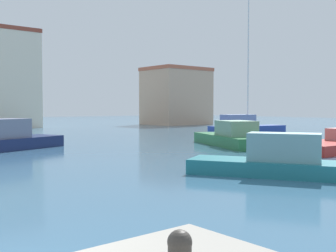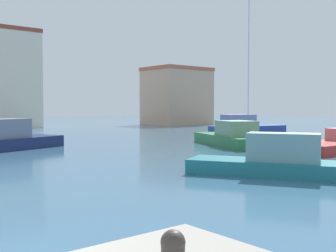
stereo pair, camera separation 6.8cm
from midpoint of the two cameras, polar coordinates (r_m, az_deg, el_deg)
water at (r=30.12m, az=-7.63°, el=-2.35°), size 160.00×160.00×0.00m
sailboat_blue_behind_lamppost at (r=41.72m, az=10.36°, el=-0.00°), size 8.28×3.75×13.38m
motorboat_teal_outer_mooring at (r=16.22m, az=15.71°, el=-4.80°), size 5.21×7.31×1.62m
motorboat_green_inner_mooring at (r=28.15m, az=8.65°, el=-1.49°), size 5.15×7.77×1.70m
waterfront_apartments at (r=56.04m, az=-20.83°, el=6.06°), size 6.41×5.44×12.29m
warehouse_block at (r=62.82m, az=1.11°, el=4.09°), size 8.91×7.12×8.46m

